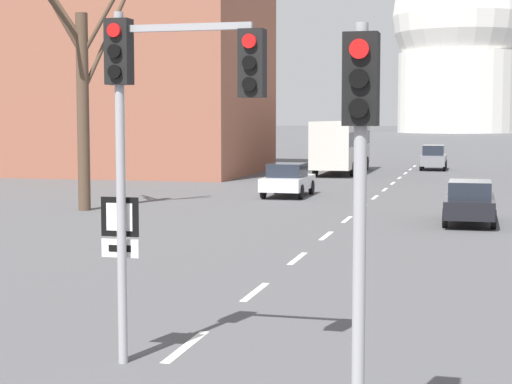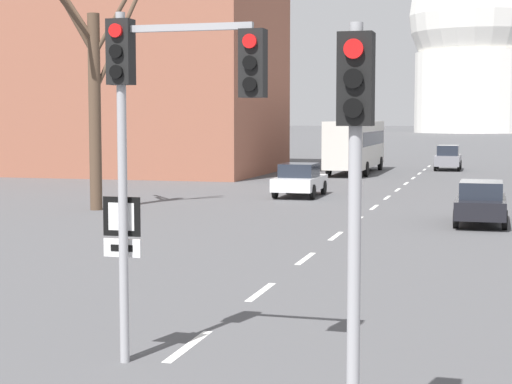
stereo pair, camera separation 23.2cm
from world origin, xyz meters
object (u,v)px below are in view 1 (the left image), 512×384
(sedan_mid_centre, at_px, (470,202))
(sedan_near_right, at_px, (434,158))
(city_bus, at_px, (342,143))
(sedan_near_left, at_px, (288,179))
(route_sign_post, at_px, (120,247))
(traffic_signal_centre_tall, at_px, (164,98))
(traffic_signal_near_right, at_px, (360,159))

(sedan_mid_centre, bearing_deg, sedan_near_right, 94.90)
(sedan_mid_centre, relative_size, city_bus, 0.41)
(sedan_near_left, height_order, sedan_near_right, sedan_near_right)
(sedan_near_left, distance_m, sedan_near_right, 23.54)
(sedan_near_right, bearing_deg, city_bus, -139.35)
(route_sign_post, distance_m, city_bus, 45.39)
(traffic_signal_centre_tall, xyz_separation_m, city_bus, (-4.28, 45.39, -1.94))
(traffic_signal_centre_tall, distance_m, traffic_signal_near_right, 4.41)
(route_sign_post, bearing_deg, sedan_near_right, 87.33)
(sedan_near_right, height_order, city_bus, city_bus)
(sedan_mid_centre, bearing_deg, traffic_signal_near_right, -92.68)
(route_sign_post, height_order, sedan_mid_centre, route_sign_post)
(sedan_near_right, relative_size, sedan_mid_centre, 0.93)
(route_sign_post, xyz_separation_m, sedan_near_right, (2.34, 50.28, -0.87))
(sedan_near_left, bearing_deg, traffic_signal_near_right, -76.40)
(traffic_signal_centre_tall, distance_m, city_bus, 45.63)
(sedan_near_left, xyz_separation_m, city_bus, (-0.15, 17.81, 1.24))
(traffic_signal_centre_tall, xyz_separation_m, sedan_mid_centre, (4.27, 18.92, -3.21))
(traffic_signal_near_right, distance_m, route_sign_post, 5.26)
(traffic_signal_centre_tall, bearing_deg, sedan_near_left, 98.51)
(route_sign_post, relative_size, sedan_near_left, 0.61)
(traffic_signal_centre_tall, bearing_deg, city_bus, 95.39)
(traffic_signal_near_right, xyz_separation_m, sedan_mid_centre, (1.02, 21.82, -2.50))
(traffic_signal_near_right, xyz_separation_m, route_sign_post, (-4.02, 3.03, -1.52))
(sedan_near_right, bearing_deg, traffic_signal_near_right, -88.20)
(sedan_mid_centre, xyz_separation_m, city_bus, (-8.55, 26.47, 1.27))
(traffic_signal_near_right, height_order, sedan_mid_centre, traffic_signal_near_right)
(city_bus, bearing_deg, route_sign_post, -85.57)
(traffic_signal_near_right, bearing_deg, sedan_near_left, 103.60)
(traffic_signal_centre_tall, relative_size, city_bus, 0.49)
(city_bus, bearing_deg, sedan_mid_centre, -72.10)
(sedan_near_right, distance_m, sedan_mid_centre, 31.61)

